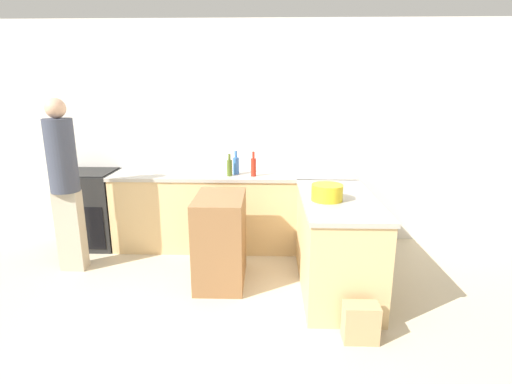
% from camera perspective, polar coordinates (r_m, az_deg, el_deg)
% --- Properties ---
extents(ground_plane, '(14.00, 14.00, 0.00)m').
position_cam_1_polar(ground_plane, '(3.47, -5.88, -19.10)').
color(ground_plane, beige).
extents(wall_back, '(8.00, 0.06, 2.70)m').
position_cam_1_polar(wall_back, '(5.03, -3.11, 8.19)').
color(wall_back, white).
rests_on(wall_back, ground_plane).
extents(counter_back, '(2.87, 0.64, 0.93)m').
position_cam_1_polar(counter_back, '(4.89, -3.29, -2.63)').
color(counter_back, '#D6B27A').
rests_on(counter_back, ground_plane).
extents(counter_peninsula, '(0.69, 1.47, 0.93)m').
position_cam_1_polar(counter_peninsula, '(3.97, 11.38, -7.20)').
color(counter_peninsula, '#D6B27A').
rests_on(counter_peninsula, ground_plane).
extents(range_oven, '(0.63, 0.62, 0.94)m').
position_cam_1_polar(range_oven, '(5.34, -22.42, -2.24)').
color(range_oven, black).
rests_on(range_oven, ground_plane).
extents(island_table, '(0.48, 0.74, 0.90)m').
position_cam_1_polar(island_table, '(4.04, -5.12, -6.79)').
color(island_table, brown).
rests_on(island_table, ground_plane).
extents(mixing_bowl, '(0.29, 0.29, 0.15)m').
position_cam_1_polar(mixing_bowl, '(3.69, 10.11, -0.06)').
color(mixing_bowl, yellow).
rests_on(mixing_bowl, counter_peninsula).
extents(olive_oil_bottle, '(0.06, 0.06, 0.26)m').
position_cam_1_polar(olive_oil_bottle, '(4.63, -3.80, 3.57)').
color(olive_oil_bottle, '#475B1E').
rests_on(olive_oil_bottle, counter_back).
extents(hot_sauce_bottle, '(0.06, 0.06, 0.29)m').
position_cam_1_polar(hot_sauce_bottle, '(4.60, -0.37, 3.67)').
color(hot_sauce_bottle, red).
rests_on(hot_sauce_bottle, counter_back).
extents(water_bottle_blue, '(0.08, 0.08, 0.28)m').
position_cam_1_polar(water_bottle_blue, '(4.72, -2.88, 3.89)').
color(water_bottle_blue, '#386BB7').
rests_on(water_bottle_blue, counter_back).
extents(person_by_range, '(0.29, 0.29, 1.82)m').
position_cam_1_polar(person_by_range, '(4.57, -25.71, 1.72)').
color(person_by_range, '#ADA38E').
rests_on(person_by_range, ground_plane).
extents(paper_bag, '(0.27, 0.17, 0.31)m').
position_cam_1_polar(paper_bag, '(3.37, 14.73, -17.60)').
color(paper_bag, tan).
rests_on(paper_bag, ground_plane).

